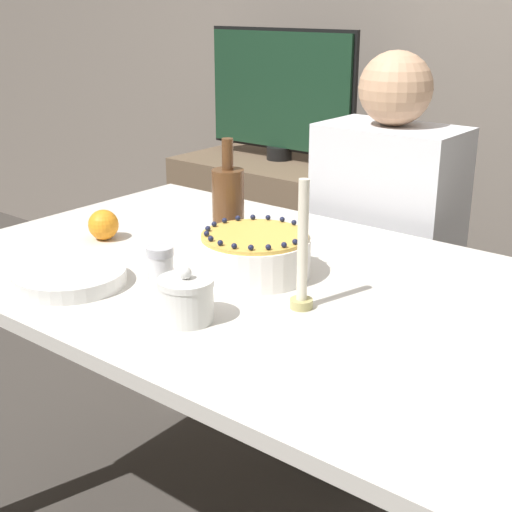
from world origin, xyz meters
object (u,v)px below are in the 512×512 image
(sugar_bowl, at_px, (186,299))
(person_man_blue_shirt, at_px, (383,285))
(bottle, at_px, (228,206))
(tv_monitor, at_px, (280,93))
(cake, at_px, (256,254))
(sugar_shaker, at_px, (161,273))
(candle, at_px, (302,258))

(sugar_bowl, relative_size, person_man_blue_shirt, 0.09)
(bottle, relative_size, tv_monitor, 0.40)
(bottle, bearing_deg, cake, -31.87)
(sugar_shaker, relative_size, tv_monitor, 0.17)
(person_man_blue_shirt, bearing_deg, bottle, 76.59)
(cake, height_order, sugar_bowl, sugar_bowl)
(sugar_bowl, height_order, person_man_blue_shirt, person_man_blue_shirt)
(person_man_blue_shirt, bearing_deg, cake, 93.24)
(cake, height_order, tv_monitor, tv_monitor)
(sugar_bowl, height_order, bottle, bottle)
(sugar_bowl, relative_size, candle, 0.42)
(cake, distance_m, person_man_blue_shirt, 0.72)
(person_man_blue_shirt, bearing_deg, sugar_shaker, 88.44)
(sugar_bowl, xyz_separation_m, sugar_shaker, (-0.11, 0.04, 0.01))
(sugar_shaker, height_order, person_man_blue_shirt, person_man_blue_shirt)
(sugar_bowl, bearing_deg, person_man_blue_shirt, 95.18)
(person_man_blue_shirt, bearing_deg, candle, 106.36)
(cake, relative_size, candle, 0.94)
(sugar_shaker, relative_size, candle, 0.43)
(candle, bearing_deg, tv_monitor, 128.49)
(sugar_shaker, bearing_deg, tv_monitor, 117.76)
(sugar_shaker, distance_m, tv_monitor, 1.50)
(candle, relative_size, tv_monitor, 0.39)
(sugar_shaker, bearing_deg, person_man_blue_shirt, 88.44)
(candle, height_order, bottle, bottle)
(bottle, xyz_separation_m, tv_monitor, (-0.58, 0.99, 0.13))
(person_man_blue_shirt, relative_size, tv_monitor, 1.83)
(tv_monitor, bearing_deg, cake, -55.35)
(tv_monitor, bearing_deg, sugar_shaker, -62.24)
(sugar_bowl, bearing_deg, sugar_shaker, 159.47)
(cake, bearing_deg, sugar_bowl, -80.08)
(cake, height_order, candle, candle)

